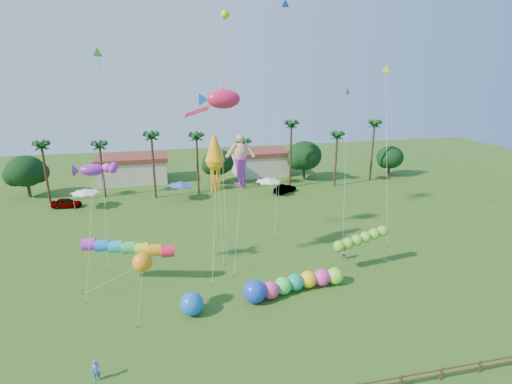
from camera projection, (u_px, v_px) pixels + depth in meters
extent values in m
plane|color=#285116|center=(285.00, 342.00, 30.39)|extent=(160.00, 160.00, 0.00)
cylinder|color=#3A2819|center=(46.00, 175.00, 60.77)|extent=(0.36, 0.36, 9.00)
cylinder|color=#3A2819|center=(103.00, 172.00, 63.49)|extent=(0.36, 0.36, 8.50)
cylinder|color=#3A2819|center=(154.00, 168.00, 63.11)|extent=(0.36, 0.36, 10.00)
cylinder|color=#3A2819|center=(198.00, 166.00, 65.61)|extent=(0.36, 0.36, 9.50)
cylinder|color=#3A2819|center=(244.00, 166.00, 68.47)|extent=(0.36, 0.36, 8.00)
cylinder|color=#3A2819|center=(291.00, 156.00, 68.80)|extent=(0.36, 0.36, 11.00)
cylinder|color=#3A2819|center=(336.00, 161.00, 69.87)|extent=(0.36, 0.36, 9.00)
cylinder|color=#3A2819|center=(372.00, 153.00, 73.22)|extent=(0.36, 0.36, 10.50)
sphere|color=#113814|center=(26.00, 171.00, 63.69)|extent=(5.88, 5.88, 5.88)
sphere|color=#113814|center=(218.00, 162.00, 71.33)|extent=(5.46, 5.46, 5.46)
sphere|color=#113814|center=(305.00, 156.00, 73.63)|extent=(6.30, 6.30, 6.30)
sphere|color=#113814|center=(390.00, 157.00, 76.60)|extent=(5.04, 5.04, 5.04)
cube|color=beige|center=(133.00, 171.00, 73.39)|extent=(12.00, 7.00, 4.00)
cube|color=beige|center=(260.00, 164.00, 78.51)|extent=(10.00, 7.00, 4.00)
pyramid|color=white|center=(85.00, 191.00, 58.85)|extent=(3.00, 3.00, 0.60)
pyramid|color=blue|center=(181.00, 183.00, 62.76)|extent=(3.00, 3.00, 0.60)
pyramid|color=white|center=(268.00, 180.00, 64.82)|extent=(3.00, 3.00, 0.60)
cube|color=brown|center=(401.00, 381.00, 25.94)|extent=(0.12, 0.12, 1.00)
cube|color=brown|center=(441.00, 374.00, 26.58)|extent=(0.12, 0.12, 1.00)
cube|color=brown|center=(479.00, 367.00, 27.22)|extent=(0.12, 0.12, 1.00)
imported|color=#4C4C54|center=(66.00, 203.00, 59.81)|extent=(4.38, 2.08, 1.44)
imported|color=#4C4C54|center=(285.00, 189.00, 67.07)|extent=(4.34, 3.46, 1.38)
imported|color=#3A77CB|center=(96.00, 371.00, 26.44)|extent=(0.60, 0.42, 1.58)
imported|color=#A68C8A|center=(344.00, 252.00, 43.37)|extent=(0.96, 1.03, 1.69)
sphere|color=#DE3A7D|center=(270.00, 290.00, 36.02)|extent=(1.64, 1.64, 1.64)
sphere|color=#38EE54|center=(283.00, 286.00, 36.75)|extent=(1.64, 1.64, 1.64)
sphere|color=#169E7C|center=(295.00, 282.00, 37.38)|extent=(1.64, 1.64, 1.64)
sphere|color=yellow|center=(308.00, 279.00, 37.86)|extent=(1.64, 1.64, 1.64)
sphere|color=#F038A2|center=(321.00, 277.00, 38.21)|extent=(1.64, 1.64, 1.64)
sphere|color=#8EEA34|center=(335.00, 276.00, 38.51)|extent=(1.64, 1.64, 1.64)
sphere|color=blue|center=(255.00, 292.00, 35.36)|extent=(2.45, 2.45, 2.10)
sphere|color=blue|center=(192.00, 304.00, 33.61)|extent=(2.01, 2.01, 2.01)
cylinder|color=#FB1B3F|center=(145.00, 253.00, 36.97)|extent=(8.38, 2.78, 1.12)
cylinder|color=silver|center=(126.00, 273.00, 37.15)|extent=(7.94, 0.14, 3.60)
cylinder|color=brown|center=(83.00, 293.00, 36.87)|extent=(0.08, 0.08, 0.16)
ellipsoid|color=#70CB2D|center=(339.00, 246.00, 40.15)|extent=(6.26, 3.59, 1.38)
cylinder|color=silver|center=(371.00, 256.00, 41.37)|extent=(7.38, 0.05, 2.86)
cylinder|color=brown|center=(401.00, 263.00, 42.57)|extent=(0.08, 0.08, 0.16)
sphere|color=orange|center=(142.00, 262.00, 31.64)|extent=(1.78, 1.78, 1.57)
cylinder|color=silver|center=(140.00, 295.00, 31.87)|extent=(0.83, 1.03, 5.27)
cylinder|color=brown|center=(137.00, 327.00, 32.07)|extent=(0.08, 0.08, 0.16)
cylinder|color=silver|center=(237.00, 220.00, 40.69)|extent=(1.65, 4.35, 10.40)
cylinder|color=brown|center=(234.00, 276.00, 40.01)|extent=(0.08, 0.08, 0.16)
ellipsoid|color=#EC1A4C|center=(224.00, 99.00, 42.01)|extent=(5.44, 2.24, 2.21)
cylinder|color=silver|center=(224.00, 182.00, 42.20)|extent=(1.14, 4.72, 16.91)
cylinder|color=brown|center=(224.00, 264.00, 42.36)|extent=(0.08, 0.08, 0.16)
cylinder|color=silver|center=(221.00, 125.00, 42.81)|extent=(0.39, 6.70, 28.29)
cylinder|color=brown|center=(227.00, 258.00, 43.81)|extent=(0.08, 0.08, 0.16)
cone|color=orange|center=(215.00, 162.00, 38.93)|extent=(2.23, 2.23, 5.40)
cylinder|color=silver|center=(213.00, 223.00, 38.67)|extent=(1.15, 3.90, 11.29)
cylinder|color=brown|center=(212.00, 285.00, 38.38)|extent=(0.08, 0.08, 0.16)
ellipsoid|color=purple|center=(92.00, 170.00, 35.88)|extent=(4.08, 2.55, 1.50)
cylinder|color=silver|center=(89.00, 236.00, 35.66)|extent=(1.26, 3.80, 11.27)
cylinder|color=brown|center=(86.00, 303.00, 35.41)|extent=(0.08, 0.08, 0.16)
cone|color=#FE451C|center=(348.00, 92.00, 46.15)|extent=(0.98, 0.76, 1.04)
cylinder|color=silver|center=(345.00, 169.00, 47.02)|extent=(1.03, 3.43, 17.41)
cylinder|color=brown|center=(343.00, 242.00, 47.87)|extent=(0.08, 0.08, 0.16)
cone|color=yellow|center=(386.00, 70.00, 45.63)|extent=(1.12, 0.69, 1.13)
cylinder|color=silver|center=(387.00, 159.00, 46.24)|extent=(0.59, 4.87, 19.85)
cylinder|color=brown|center=(387.00, 246.00, 46.82)|extent=(0.08, 0.08, 0.16)
cone|color=green|center=(98.00, 53.00, 38.93)|extent=(1.11, 0.80, 1.15)
cylinder|color=silver|center=(103.00, 165.00, 40.22)|extent=(0.85, 3.83, 21.39)
cylinder|color=brown|center=(108.00, 268.00, 41.49)|extent=(0.08, 0.08, 0.16)
cone|color=#1631CB|center=(285.00, 4.00, 44.88)|extent=(1.14, 0.33, 1.12)
cylinder|color=silver|center=(280.00, 126.00, 47.19)|extent=(1.82, 3.17, 26.89)
cylinder|color=brown|center=(274.00, 236.00, 49.48)|extent=(0.08, 0.08, 0.16)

